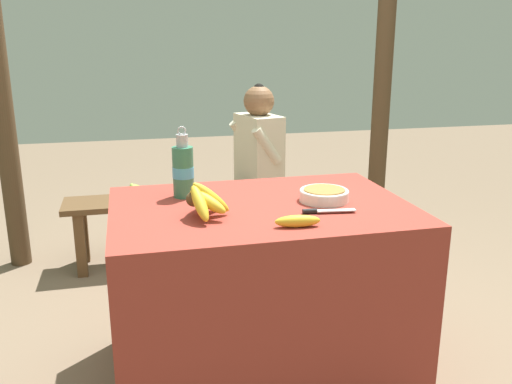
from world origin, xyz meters
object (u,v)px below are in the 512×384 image
(loose_banana_front, at_px, (298,221))
(wooden_bench, at_px, (214,204))
(support_post_far, at_px, (383,76))
(water_bottle, at_px, (183,170))
(seated_vendor, at_px, (253,160))
(banana_bunch_green, at_px, (136,190))
(banana_bunch_ripe, at_px, (204,199))
(knife, at_px, (321,211))
(serving_bowl, at_px, (324,194))

(loose_banana_front, height_order, wooden_bench, loose_banana_front)
(loose_banana_front, xyz_separation_m, support_post_far, (1.20, 1.82, 0.37))
(water_bottle, xyz_separation_m, seated_vendor, (0.56, 1.11, -0.22))
(banana_bunch_green, bearing_deg, loose_banana_front, -71.97)
(banana_bunch_green, bearing_deg, seated_vendor, -2.99)
(wooden_bench, height_order, seated_vendor, seated_vendor)
(water_bottle, bearing_deg, wooden_bench, 75.17)
(banana_bunch_ripe, xyz_separation_m, water_bottle, (-0.04, 0.29, 0.04))
(wooden_bench, distance_m, support_post_far, 1.49)
(loose_banana_front, xyz_separation_m, knife, (0.14, 0.13, -0.01))
(water_bottle, bearing_deg, banana_bunch_green, 99.02)
(water_bottle, height_order, knife, water_bottle)
(water_bottle, relative_size, seated_vendor, 0.26)
(water_bottle, bearing_deg, knife, -36.07)
(serving_bowl, relative_size, seated_vendor, 0.18)
(serving_bowl, relative_size, wooden_bench, 0.11)
(loose_banana_front, relative_size, wooden_bench, 0.09)
(serving_bowl, bearing_deg, banana_bunch_ripe, -169.85)
(banana_bunch_ripe, height_order, wooden_bench, banana_bunch_ripe)
(seated_vendor, bearing_deg, water_bottle, 49.71)
(serving_bowl, height_order, banana_bunch_green, serving_bowl)
(seated_vendor, relative_size, support_post_far, 0.49)
(loose_banana_front, relative_size, banana_bunch_green, 0.68)
(serving_bowl, height_order, support_post_far, support_post_far)
(loose_banana_front, height_order, knife, loose_banana_front)
(water_bottle, bearing_deg, seated_vendor, 63.31)
(water_bottle, distance_m, seated_vendor, 1.27)
(banana_bunch_ripe, height_order, serving_bowl, banana_bunch_ripe)
(banana_bunch_ripe, bearing_deg, serving_bowl, 10.15)
(serving_bowl, bearing_deg, water_bottle, 160.37)
(banana_bunch_green, bearing_deg, knife, -66.08)
(banana_bunch_ripe, distance_m, knife, 0.45)
(loose_banana_front, height_order, seated_vendor, seated_vendor)
(serving_bowl, xyz_separation_m, knife, (-0.07, -0.16, -0.02))
(knife, distance_m, seated_vendor, 1.47)
(banana_bunch_ripe, relative_size, knife, 1.29)
(banana_bunch_green, xyz_separation_m, support_post_far, (1.74, 0.19, 0.66))
(banana_bunch_ripe, relative_size, seated_vendor, 0.24)
(wooden_bench, height_order, support_post_far, support_post_far)
(loose_banana_front, distance_m, seated_vendor, 1.61)
(banana_bunch_ripe, bearing_deg, banana_bunch_green, 98.95)
(banana_bunch_ripe, height_order, banana_bunch_green, banana_bunch_ripe)
(serving_bowl, height_order, seated_vendor, seated_vendor)
(banana_bunch_ripe, bearing_deg, support_post_far, 47.23)
(knife, height_order, wooden_bench, knife)
(serving_bowl, distance_m, loose_banana_front, 0.35)
(banana_bunch_ripe, xyz_separation_m, banana_bunch_green, (-0.23, 1.44, -0.34))
(wooden_bench, height_order, banana_bunch_green, banana_bunch_green)
(knife, height_order, banana_bunch_green, knife)
(serving_bowl, height_order, knife, serving_bowl)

